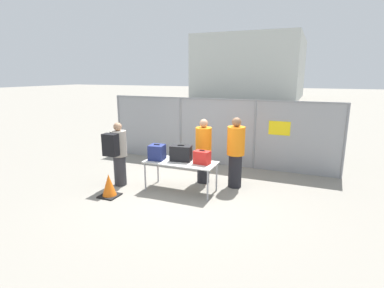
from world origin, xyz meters
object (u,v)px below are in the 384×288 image
at_px(traveler_hooded, 118,152).
at_px(traffic_cone, 109,186).
at_px(security_worker_far, 236,152).
at_px(utility_trailer, 263,143).
at_px(suitcase_red, 202,157).
at_px(security_worker_near, 203,150).
at_px(suitcase_navy, 157,152).
at_px(suitcase_black, 181,153).
at_px(inspection_table, 181,164).

bearing_deg(traveler_hooded, traffic_cone, -86.62).
relative_size(security_worker_far, traffic_cone, 3.29).
distance_m(traveler_hooded, utility_trailer, 5.26).
relative_size(suitcase_red, traffic_cone, 0.72).
relative_size(suitcase_red, security_worker_near, 0.23).
bearing_deg(security_worker_near, traveler_hooded, 20.10).
bearing_deg(suitcase_navy, utility_trailer, 65.20).
relative_size(suitcase_navy, traffic_cone, 0.74).
relative_size(security_worker_near, traffic_cone, 3.12).
bearing_deg(suitcase_navy, traveler_hooded, -166.27).
xyz_separation_m(traveler_hooded, security_worker_near, (1.90, 1.06, -0.03)).
bearing_deg(suitcase_navy, suitcase_red, 4.52).
height_order(suitcase_navy, utility_trailer, suitcase_navy).
xyz_separation_m(suitcase_black, utility_trailer, (1.32, 3.99, -0.48)).
relative_size(inspection_table, suitcase_red, 4.47).
height_order(suitcase_navy, traveler_hooded, traveler_hooded).
bearing_deg(inspection_table, suitcase_black, 107.79).
relative_size(suitcase_black, security_worker_far, 0.31).
height_order(suitcase_red, security_worker_far, security_worker_far).
bearing_deg(suitcase_navy, security_worker_far, 25.04).
bearing_deg(suitcase_red, utility_trailer, 79.39).
relative_size(suitcase_navy, suitcase_red, 1.02).
relative_size(suitcase_black, suitcase_red, 1.39).
bearing_deg(utility_trailer, security_worker_far, -92.45).
relative_size(security_worker_far, utility_trailer, 0.39).
xyz_separation_m(inspection_table, traveler_hooded, (-1.61, -0.29, 0.21)).
bearing_deg(suitcase_red, traveler_hooded, -171.15).
distance_m(suitcase_navy, security_worker_near, 1.23).
height_order(utility_trailer, traffic_cone, utility_trailer).
bearing_deg(security_worker_far, inspection_table, 44.05).
bearing_deg(suitcase_red, inspection_table, -175.88).
bearing_deg(utility_trailer, suitcase_red, -100.61).
relative_size(traveler_hooded, utility_trailer, 0.36).
distance_m(security_worker_far, utility_trailer, 3.33).
distance_m(suitcase_navy, suitcase_red, 1.15).
distance_m(traveler_hooded, security_worker_far, 2.96).
bearing_deg(suitcase_black, security_worker_near, 64.77).
height_order(suitcase_black, security_worker_near, security_worker_near).
distance_m(suitcase_red, security_worker_far, 0.96).
height_order(security_worker_near, security_worker_far, security_worker_far).
xyz_separation_m(inspection_table, traffic_cone, (-1.39, -0.97, -0.43)).
xyz_separation_m(inspection_table, suitcase_navy, (-0.61, -0.05, 0.24)).
relative_size(suitcase_black, utility_trailer, 0.12).
distance_m(traveler_hooded, traffic_cone, 0.96).
xyz_separation_m(inspection_table, security_worker_near, (0.30, 0.77, 0.19)).
bearing_deg(utility_trailer, security_worker_near, -106.76).
xyz_separation_m(utility_trailer, traffic_cone, (-2.68, -5.04, -0.20)).
bearing_deg(security_worker_far, suitcase_red, 60.27).
distance_m(security_worker_near, utility_trailer, 3.47).
relative_size(suitcase_red, utility_trailer, 0.09).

